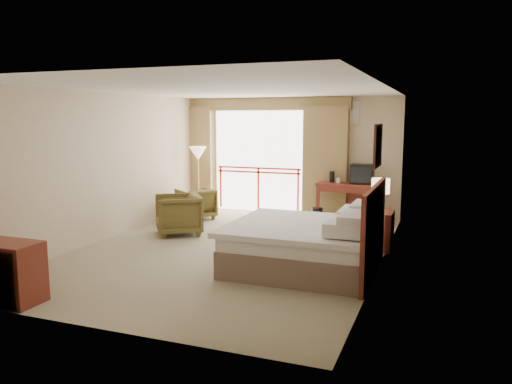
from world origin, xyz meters
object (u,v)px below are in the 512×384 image
at_px(tv, 362,174).
at_px(armchair_near, 179,234).
at_px(floor_lamp, 198,156).
at_px(wastebasket, 317,215).
at_px(side_table, 180,208).
at_px(armchair_far, 196,218).
at_px(desk, 348,191).
at_px(nightstand, 379,231).
at_px(table_lamp, 381,187).
at_px(bed, 307,244).

relative_size(tv, armchair_near, 0.55).
bearing_deg(floor_lamp, wastebasket, 0.61).
bearing_deg(side_table, floor_lamp, 100.02).
height_order(wastebasket, armchair_far, armchair_far).
bearing_deg(armchair_near, desk, 94.98).
height_order(nightstand, table_lamp, table_lamp).
height_order(nightstand, armchair_far, nightstand).
bearing_deg(wastebasket, table_lamp, -50.46).
relative_size(bed, tv, 4.57).
bearing_deg(floor_lamp, bed, -43.62).
height_order(table_lamp, wastebasket, table_lamp).
height_order(armchair_far, armchair_near, armchair_near).
bearing_deg(side_table, bed, -32.34).
relative_size(nightstand, wastebasket, 2.22).
bearing_deg(wastebasket, armchair_near, -136.03).
height_order(wastebasket, floor_lamp, floor_lamp).
xyz_separation_m(bed, side_table, (-3.33, 2.11, -0.04)).
relative_size(desk, tv, 2.77).
height_order(nightstand, wastebasket, nightstand).
relative_size(table_lamp, armchair_near, 0.64).
height_order(armchair_far, floor_lamp, floor_lamp).
relative_size(armchair_near, floor_lamp, 0.54).
bearing_deg(tv, bed, -103.84).
bearing_deg(desk, tv, -15.26).
distance_m(nightstand, wastebasket, 2.47).
bearing_deg(desk, floor_lamp, -178.20).
height_order(tv, floor_lamp, floor_lamp).
bearing_deg(wastebasket, desk, 25.03).
xyz_separation_m(bed, armchair_near, (-2.91, 1.28, -0.38)).
relative_size(desk, side_table, 2.60).
xyz_separation_m(table_lamp, side_table, (-4.19, 0.56, -0.74)).
xyz_separation_m(armchair_far, armchair_near, (0.39, -1.47, 0.00)).
distance_m(nightstand, table_lamp, 0.75).
bearing_deg(armchair_far, desk, 144.85).
height_order(nightstand, tv, tv).
distance_m(armchair_near, floor_lamp, 2.59).
distance_m(wastebasket, armchair_near, 3.09).
xyz_separation_m(bed, nightstand, (0.86, 1.50, -0.05)).
height_order(nightstand, armchair_near, nightstand).
bearing_deg(table_lamp, tv, 106.91).
relative_size(wastebasket, floor_lamp, 0.19).
distance_m(tv, armchair_near, 4.06).
xyz_separation_m(nightstand, armchair_far, (-4.15, 1.25, -0.33)).
bearing_deg(bed, table_lamp, 61.00).
bearing_deg(nightstand, floor_lamp, 157.55).
relative_size(bed, armchair_far, 2.84).
bearing_deg(table_lamp, armchair_near, -175.92).
bearing_deg(bed, side_table, 147.66).
relative_size(bed, side_table, 4.29).
distance_m(nightstand, floor_lamp, 4.91).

